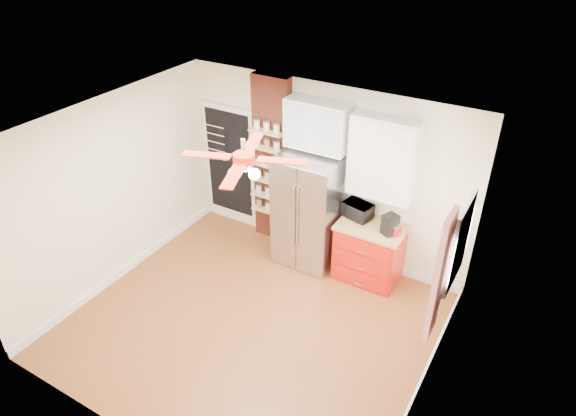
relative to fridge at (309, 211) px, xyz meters
The scene contains 21 objects.
floor 1.85m from the fridge, 88.24° to the right, with size 4.50×4.50×0.00m, color brown.
ceiling 2.45m from the fridge, 88.24° to the right, with size 4.50×4.50×0.00m, color white.
wall_back 0.60m from the fridge, 82.30° to the left, with size 4.50×0.02×2.70m, color beige.
wall_front 3.66m from the fridge, 89.21° to the right, with size 4.50×0.02×2.70m, color beige.
wall_left 2.78m from the fridge, 143.46° to the right, with size 0.02×4.00×2.70m, color beige.
wall_right 2.86m from the fridge, 35.33° to the right, with size 0.02×4.00×2.70m, color beige.
chalkboard 1.70m from the fridge, 168.59° to the left, with size 0.95×0.05×1.95m.
brick_pillar 0.97m from the fridge, 160.07° to the left, with size 0.60×0.16×2.70m, color brown.
fridge is the anchor object (origin of this frame).
upper_glass_cabinet 1.29m from the fridge, 90.00° to the left, with size 0.90×0.35×0.70m, color white.
red_cabinet 1.06m from the fridge, ahead, with size 0.94×0.64×0.90m.
upper_shelf_unit 1.41m from the fridge, 12.78° to the left, with size 0.90×0.30×1.15m, color white.
window 2.49m from the fridge, 17.75° to the right, with size 0.04×0.75×1.05m, color white.
curtain 2.63m from the fridge, 29.86° to the right, with size 0.06×0.40×1.55m, color red.
ceiling_fan 2.25m from the fridge, 88.24° to the right, with size 1.40×1.40×0.44m.
toaster_oven 0.73m from the fridge, 12.92° to the left, with size 0.41×0.28×0.23m, color black.
coffee_maker 1.25m from the fridge, ahead, with size 0.17×0.19×0.29m, color black.
canister_left 1.34m from the fridge, ahead, with size 0.10×0.10×0.13m, color red.
canister_right 1.35m from the fridge, ahead, with size 0.09×0.09×0.15m, color #A4090E.
pantry_jar_oats 1.03m from the fridge, behind, with size 0.09×0.09×0.13m, color beige.
pantry_jar_beans 0.90m from the fridge, 165.60° to the left, with size 0.09×0.09×0.12m, color #976B4C.
Camera 1 is at (2.92, -4.05, 4.86)m, focal length 32.00 mm.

